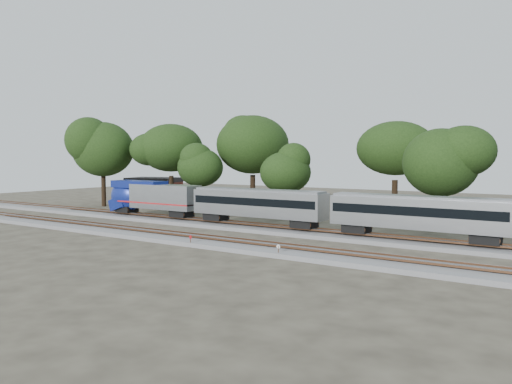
{
  "coord_description": "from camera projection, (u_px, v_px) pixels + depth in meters",
  "views": [
    {
      "loc": [
        30.24,
        -40.4,
        8.14
      ],
      "look_at": [
        0.3,
        5.0,
        4.33
      ],
      "focal_mm": 35.0,
      "sensor_mm": 36.0,
      "label": 1
    }
  ],
  "objects": [
    {
      "name": "switch_stand_white",
      "position": [
        278.0,
        249.0,
        40.43
      ],
      "size": [
        0.34,
        0.06,
        1.06
      ],
      "rotation": [
        0.0,
        0.0,
        0.02
      ],
      "color": "#512D19",
      "rests_on": "ground"
    },
    {
      "name": "tree_1",
      "position": [
        171.0,
        148.0,
        79.13
      ],
      "size": [
        9.76,
        9.76,
        13.77
      ],
      "color": "black",
      "rests_on": "ground"
    },
    {
      "name": "tree_2",
      "position": [
        200.0,
        168.0,
        72.59
      ],
      "size": [
        6.76,
        6.76,
        9.53
      ],
      "color": "black",
      "rests_on": "ground"
    },
    {
      "name": "track_far",
      "position": [
        259.0,
        228.0,
        55.8
      ],
      "size": [
        160.0,
        5.0,
        0.73
      ],
      "color": "slate",
      "rests_on": "ground"
    },
    {
      "name": "switch_lever",
      "position": [
        247.0,
        250.0,
        42.82
      ],
      "size": [
        0.53,
        0.36,
        0.3
      ],
      "primitive_type": "cube",
      "rotation": [
        0.0,
        0.0,
        -0.12
      ],
      "color": "#512D19",
      "rests_on": "ground"
    },
    {
      "name": "track_near",
      "position": [
        201.0,
        241.0,
        47.47
      ],
      "size": [
        160.0,
        5.0,
        0.73
      ],
      "color": "slate",
      "rests_on": "ground"
    },
    {
      "name": "ground",
      "position": [
        227.0,
        237.0,
        50.82
      ],
      "size": [
        160.0,
        160.0,
        0.0
      ],
      "primitive_type": "plane",
      "color": "#383328",
      "rests_on": "ground"
    },
    {
      "name": "switch_stand_red",
      "position": [
        191.0,
        240.0,
        45.17
      ],
      "size": [
        0.34,
        0.12,
        1.07
      ],
      "rotation": [
        0.0,
        0.0,
        -0.27
      ],
      "color": "#512D19",
      "rests_on": "ground"
    },
    {
      "name": "tree_3",
      "position": [
        253.0,
        145.0,
        76.39
      ],
      "size": [
        10.21,
        10.21,
        14.4
      ],
      "color": "black",
      "rests_on": "ground"
    },
    {
      "name": "brick_building",
      "position": [
        154.0,
        189.0,
        93.03
      ],
      "size": [
        10.39,
        8.48,
        4.35
      ],
      "rotation": [
        0.0,
        0.0,
        0.25
      ],
      "color": "maroon",
      "rests_on": "ground"
    },
    {
      "name": "tree_0",
      "position": [
        103.0,
        149.0,
        82.17
      ],
      "size": [
        9.59,
        9.59,
        13.52
      ],
      "color": "black",
      "rests_on": "ground"
    },
    {
      "name": "tree_5",
      "position": [
        396.0,
        148.0,
        67.5
      ],
      "size": [
        9.49,
        9.49,
        13.38
      ],
      "color": "black",
      "rests_on": "ground"
    },
    {
      "name": "tree_6",
      "position": [
        441.0,
        163.0,
        55.33
      ],
      "size": [
        7.67,
        7.67,
        10.81
      ],
      "color": "black",
      "rests_on": "ground"
    },
    {
      "name": "tree_4",
      "position": [
        285.0,
        173.0,
        65.82
      ],
      "size": [
        6.22,
        6.22,
        8.77
      ],
      "color": "black",
      "rests_on": "ground"
    }
  ]
}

